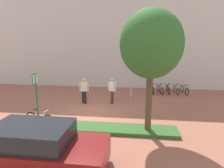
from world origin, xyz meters
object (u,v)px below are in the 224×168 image
at_px(bike_at_sign, 40,119).
at_px(bike_rack_cluster, 168,89).
at_px(car_maroon_wagon, 37,149).
at_px(person_casual_tan, 112,89).
at_px(tree_sidewalk, 151,45).
at_px(person_shirt_white, 84,89).
at_px(parking_sign_post, 36,92).
at_px(bollard_steel, 131,92).

bearing_deg(bike_at_sign, bike_rack_cluster, 43.93).
distance_m(bike_rack_cluster, car_maroon_wagon, 11.61).
distance_m(person_casual_tan, car_maroon_wagon, 7.33).
bearing_deg(tree_sidewalk, bike_rack_cluster, 73.76).
xyz_separation_m(tree_sidewalk, person_shirt_white, (-3.97, 3.75, -2.94)).
bearing_deg(car_maroon_wagon, tree_sidewalk, 40.73).
height_order(bike_rack_cluster, person_shirt_white, person_shirt_white).
bearing_deg(car_maroon_wagon, parking_sign_post, 117.45).
distance_m(bike_rack_cluster, person_shirt_white, 6.86).
height_order(bollard_steel, car_maroon_wagon, car_maroon_wagon).
distance_m(parking_sign_post, person_casual_tan, 5.18).
xyz_separation_m(bike_rack_cluster, person_casual_tan, (-4.16, -2.96, 0.64)).
xyz_separation_m(bike_at_sign, bike_rack_cluster, (7.24, 6.98, -0.00)).
bearing_deg(person_shirt_white, bike_rack_cluster, 28.48).
height_order(parking_sign_post, bollard_steel, parking_sign_post).
relative_size(parking_sign_post, bike_rack_cluster, 0.83).
distance_m(tree_sidewalk, person_shirt_white, 6.20).
distance_m(person_casual_tan, person_shirt_white, 1.87).
xyz_separation_m(bike_rack_cluster, car_maroon_wagon, (-5.66, -10.13, 0.41)).
xyz_separation_m(tree_sidewalk, car_maroon_wagon, (-3.62, -3.12, -3.17)).
bearing_deg(bollard_steel, bike_rack_cluster, 27.89).
bearing_deg(person_casual_tan, person_shirt_white, -170.90).
relative_size(parking_sign_post, bike_at_sign, 1.60).
distance_m(parking_sign_post, bike_at_sign, 1.38).
bearing_deg(parking_sign_post, bike_rack_cluster, 44.06).
bearing_deg(bollard_steel, tree_sidewalk, -81.00).
distance_m(tree_sidewalk, bike_rack_cluster, 8.13).
xyz_separation_m(person_shirt_white, car_maroon_wagon, (0.34, -6.87, -0.23)).
height_order(parking_sign_post, person_shirt_white, parking_sign_post).
bearing_deg(parking_sign_post, tree_sidewalk, 0.28).
xyz_separation_m(tree_sidewalk, parking_sign_post, (-5.23, -0.03, -2.20)).
bearing_deg(person_shirt_white, parking_sign_post, -108.49).
xyz_separation_m(bike_at_sign, bollard_steel, (4.34, 5.44, 0.10)).
relative_size(tree_sidewalk, bollard_steel, 6.00).
xyz_separation_m(person_casual_tan, car_maroon_wagon, (-1.50, -7.17, -0.23)).
bearing_deg(person_shirt_white, bollard_steel, 29.02).
distance_m(bike_rack_cluster, bollard_steel, 3.29).
height_order(bike_rack_cluster, person_casual_tan, person_casual_tan).
relative_size(tree_sidewalk, person_shirt_white, 3.14).
relative_size(parking_sign_post, bollard_steel, 2.95).
xyz_separation_m(bike_at_sign, person_shirt_white, (1.24, 3.72, 0.63)).
xyz_separation_m(bollard_steel, person_shirt_white, (-3.10, -1.72, 0.53)).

